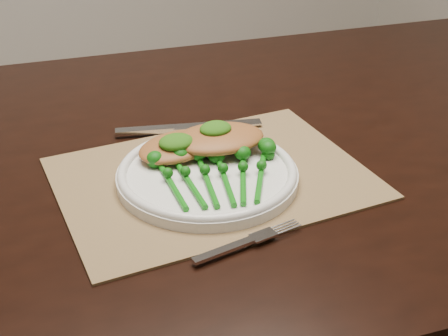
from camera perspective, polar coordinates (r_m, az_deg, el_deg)
name	(u,v)px	position (r m, az deg, el deg)	size (l,w,h in m)	color
dining_table	(218,322)	(1.18, -0.54, -13.90)	(1.71, 1.11, 0.75)	black
placemat	(213,178)	(0.86, -1.05, -0.91)	(0.42, 0.30, 0.00)	olive
dinner_plate	(207,174)	(0.85, -1.53, -0.52)	(0.25, 0.25, 0.02)	silver
knife	(175,128)	(0.99, -4.51, 3.66)	(0.23, 0.08, 0.01)	silver
fork	(255,239)	(0.74, 2.82, -6.47)	(0.15, 0.03, 0.00)	silver
chicken_fillet_left	(177,146)	(0.88, -4.30, 1.97)	(0.12, 0.08, 0.02)	#9F602E
chicken_fillet_right	(219,138)	(0.89, -0.51, 2.73)	(0.13, 0.09, 0.03)	#9F602E
pesto_dollop_left	(176,142)	(0.87, -4.39, 2.39)	(0.05, 0.04, 0.02)	#19480A
pesto_dollop_right	(216,129)	(0.88, -0.78, 3.62)	(0.05, 0.04, 0.02)	#19480A
broccolini_bundle	(217,181)	(0.81, -0.68, -1.21)	(0.18, 0.19, 0.04)	#0D650D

